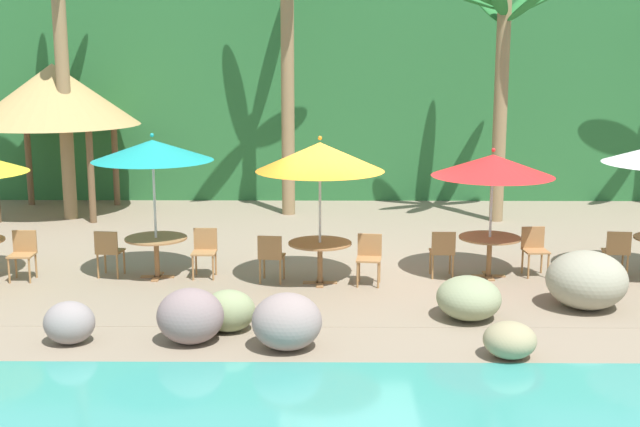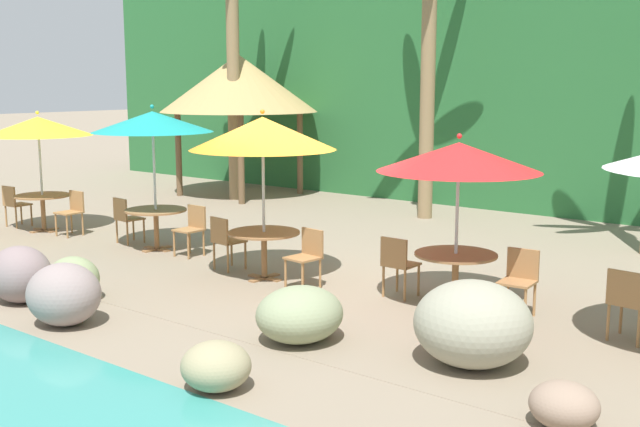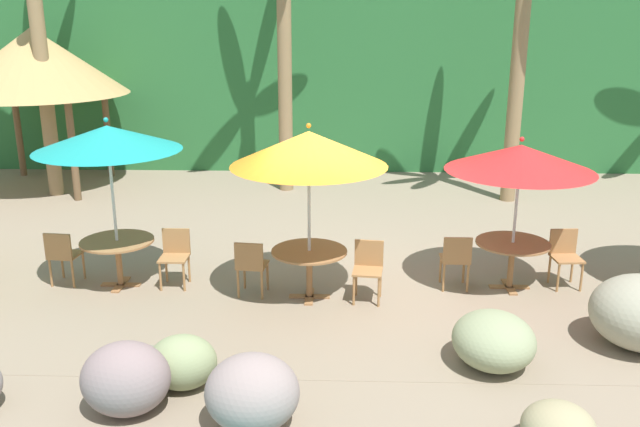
# 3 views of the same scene
# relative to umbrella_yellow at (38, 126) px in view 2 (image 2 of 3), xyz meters

# --- Properties ---
(ground_plane) EXTENTS (120.00, 120.00, 0.00)m
(ground_plane) POSITION_rel_umbrella_yellow_xyz_m (6.63, 0.17, -2.11)
(ground_plane) COLOR gray
(terrace_deck) EXTENTS (18.00, 5.20, 0.01)m
(terrace_deck) POSITION_rel_umbrella_yellow_xyz_m (6.63, 0.17, -2.11)
(terrace_deck) COLOR gray
(terrace_deck) RESTS_ON ground
(foliage_backdrop) EXTENTS (28.00, 2.40, 6.00)m
(foliage_backdrop) POSITION_rel_umbrella_yellow_xyz_m (6.63, 9.17, 0.89)
(foliage_backdrop) COLOR #286633
(foliage_backdrop) RESTS_ON ground
(rock_seawall) EXTENTS (16.57, 3.34, 0.92)m
(rock_seawall) POSITION_rel_umbrella_yellow_xyz_m (6.54, -2.56, -1.77)
(rock_seawall) COLOR gray
(rock_seawall) RESTS_ON ground
(umbrella_yellow) EXTENTS (2.10, 2.10, 2.42)m
(umbrella_yellow) POSITION_rel_umbrella_yellow_xyz_m (0.00, 0.00, 0.00)
(umbrella_yellow) COLOR silver
(umbrella_yellow) RESTS_ON ground
(dining_table_yellow) EXTENTS (1.10, 1.10, 0.74)m
(dining_table_yellow) POSITION_rel_umbrella_yellow_xyz_m (-0.00, 0.00, -1.50)
(dining_table_yellow) COLOR olive
(dining_table_yellow) RESTS_ON ground
(chair_yellow_seaward) EXTENTS (0.43, 0.44, 0.87)m
(chair_yellow_seaward) POSITION_rel_umbrella_yellow_xyz_m (0.85, 0.11, -1.60)
(chair_yellow_seaward) COLOR #9E7042
(chair_yellow_seaward) RESTS_ON ground
(chair_yellow_inland) EXTENTS (0.44, 0.45, 0.87)m
(chair_yellow_inland) POSITION_rel_umbrella_yellow_xyz_m (-0.84, -0.13, -1.60)
(chair_yellow_inland) COLOR #9E7042
(chair_yellow_inland) RESTS_ON ground
(umbrella_teal) EXTENTS (2.12, 2.12, 2.60)m
(umbrella_teal) POSITION_rel_umbrella_yellow_xyz_m (3.19, 0.24, 0.18)
(umbrella_teal) COLOR silver
(umbrella_teal) RESTS_ON ground
(dining_table_teal) EXTENTS (1.10, 1.10, 0.74)m
(dining_table_teal) POSITION_rel_umbrella_yellow_xyz_m (3.19, 0.24, -1.50)
(dining_table_teal) COLOR olive
(dining_table_teal) RESTS_ON ground
(chair_teal_seaward) EXTENTS (0.42, 0.43, 0.87)m
(chair_teal_seaward) POSITION_rel_umbrella_yellow_xyz_m (4.04, 0.33, -1.60)
(chair_teal_seaward) COLOR #9E7042
(chair_teal_seaward) RESTS_ON ground
(chair_teal_inland) EXTENTS (0.46, 0.47, 0.87)m
(chair_teal_inland) POSITION_rel_umbrella_yellow_xyz_m (2.33, 0.24, -1.60)
(chair_teal_inland) COLOR #9E7042
(chair_teal_inland) RESTS_ON ground
(umbrella_orange) EXTENTS (2.21, 2.21, 2.59)m
(umbrella_orange) POSITION_rel_umbrella_yellow_xyz_m (6.11, -0.11, 0.12)
(umbrella_orange) COLOR silver
(umbrella_orange) RESTS_ON ground
(dining_table_orange) EXTENTS (1.10, 1.10, 0.74)m
(dining_table_orange) POSITION_rel_umbrella_yellow_xyz_m (6.11, -0.11, -1.50)
(dining_table_orange) COLOR olive
(dining_table_orange) RESTS_ON ground
(chair_orange_seaward) EXTENTS (0.47, 0.47, 0.87)m
(chair_orange_seaward) POSITION_rel_umbrella_yellow_xyz_m (6.96, -0.12, -1.60)
(chair_orange_seaward) COLOR #9E7042
(chair_orange_seaward) RESTS_ON ground
(chair_orange_inland) EXTENTS (0.47, 0.48, 0.87)m
(chair_orange_inland) POSITION_rel_umbrella_yellow_xyz_m (5.25, -0.09, -1.60)
(chair_orange_inland) COLOR #9E7042
(chair_orange_inland) RESTS_ON ground
(umbrella_red) EXTENTS (2.16, 2.16, 2.33)m
(umbrella_red) POSITION_rel_umbrella_yellow_xyz_m (9.14, 0.35, -0.09)
(umbrella_red) COLOR silver
(umbrella_red) RESTS_ON ground
(dining_table_red) EXTENTS (1.10, 1.10, 0.74)m
(dining_table_red) POSITION_rel_umbrella_yellow_xyz_m (9.14, 0.35, -1.50)
(dining_table_red) COLOR olive
(dining_table_red) RESTS_ON ground
(chair_red_seaward) EXTENTS (0.45, 0.46, 0.87)m
(chair_red_seaward) POSITION_rel_umbrella_yellow_xyz_m (9.98, 0.51, -1.60)
(chair_red_seaward) COLOR #9E7042
(chair_red_seaward) RESTS_ON ground
(chair_red_inland) EXTENTS (0.42, 0.43, 0.87)m
(chair_red_inland) POSITION_rel_umbrella_yellow_xyz_m (8.29, 0.26, -1.60)
(chair_red_inland) COLOR #9E7042
(chair_red_inland) RESTS_ON ground
(chair_white_inland) EXTENTS (0.46, 0.47, 0.87)m
(chair_white_inland) POSITION_rel_umbrella_yellow_xyz_m (11.39, 0.30, -1.60)
(chair_white_inland) COLOR #9E7042
(chair_white_inland) RESTS_ON ground
(palm_tree_nearest) EXTENTS (3.14, 3.03, 6.94)m
(palm_tree_nearest) POSITION_rel_umbrella_yellow_xyz_m (0.02, 5.52, 2.45)
(palm_tree_nearest) COLOR olive
(palm_tree_nearest) RESTS_ON ground
(palm_tree_second) EXTENTS (2.79, 2.90, 6.47)m
(palm_tree_second) POSITION_rel_umbrella_yellow_xyz_m (5.27, 6.12, 2.03)
(palm_tree_second) COLOR olive
(palm_tree_second) RESTS_ON ground
(palapa_hut) EXTENTS (4.12, 4.12, 3.69)m
(palapa_hut) POSITION_rel_umbrella_yellow_xyz_m (-0.44, 6.17, 0.81)
(palapa_hut) COLOR brown
(palapa_hut) RESTS_ON ground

